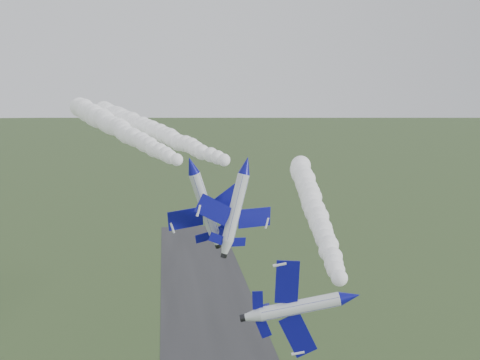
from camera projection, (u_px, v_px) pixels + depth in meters
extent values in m
cylinder|color=white|center=(350.00, 297.00, 51.98)|extent=(2.74, 7.99, 1.66)
cone|color=navy|center=(361.00, 318.00, 47.10)|extent=(1.93, 2.26, 1.66)
cone|color=white|center=(341.00, 280.00, 56.67)|extent=(1.88, 1.89, 1.66)
cylinder|color=black|center=(339.00, 276.00, 57.59)|extent=(0.91, 0.67, 0.84)
ellipsoid|color=black|center=(360.00, 304.00, 49.97)|extent=(1.47, 2.82, 1.10)
cube|color=navy|center=(342.00, 268.00, 52.25)|extent=(1.31, 2.36, 4.23)
cube|color=navy|center=(352.00, 320.00, 53.18)|extent=(1.31, 2.36, 4.23)
cube|color=navy|center=(340.00, 269.00, 55.59)|extent=(0.61, 1.08, 1.85)
cube|color=navy|center=(345.00, 296.00, 56.09)|extent=(0.61, 1.08, 1.85)
cube|color=navy|center=(354.00, 281.00, 55.58)|extent=(2.22, 1.76, 0.53)
cylinder|color=white|center=(192.00, 165.00, 70.36)|extent=(4.51, 9.02, 1.98)
cone|color=navy|center=(207.00, 171.00, 65.39)|extent=(2.58, 2.80, 1.98)
cone|color=white|center=(178.00, 161.00, 75.13)|extent=(2.45, 2.39, 1.98)
cylinder|color=black|center=(176.00, 160.00, 76.07)|extent=(1.15, 0.90, 1.01)
ellipsoid|color=black|center=(196.00, 163.00, 68.16)|extent=(2.16, 3.28, 1.32)
cube|color=navy|center=(168.00, 174.00, 70.05)|extent=(5.18, 3.78, 1.63)
cube|color=navy|center=(211.00, 157.00, 72.25)|extent=(5.18, 3.78, 1.63)
cube|color=navy|center=(170.00, 166.00, 73.70)|extent=(2.28, 1.71, 0.75)
cube|color=navy|center=(191.00, 157.00, 74.88)|extent=(2.28, 1.71, 0.75)
cube|color=navy|center=(178.00, 152.00, 73.67)|extent=(1.29, 1.85, 2.24)
cylinder|color=white|center=(246.00, 166.00, 70.37)|extent=(5.20, 9.10, 1.99)
cone|color=navy|center=(269.00, 171.00, 65.51)|extent=(2.72, 2.93, 1.99)
cone|color=white|center=(226.00, 161.00, 75.04)|extent=(2.56, 2.53, 1.99)
cylinder|color=black|center=(223.00, 160.00, 75.95)|extent=(1.17, 0.97, 1.01)
ellipsoid|color=black|center=(256.00, 163.00, 68.37)|extent=(2.38, 3.36, 1.33)
cube|color=navy|center=(222.00, 161.00, 69.43)|extent=(5.40, 4.17, 1.50)
cube|color=navy|center=(262.00, 171.00, 72.77)|extent=(5.40, 4.17, 1.50)
cube|color=navy|center=(219.00, 159.00, 73.32)|extent=(2.38, 1.87, 0.69)
cube|color=navy|center=(240.00, 164.00, 75.10)|extent=(2.38, 1.87, 0.69)
cube|color=navy|center=(233.00, 152.00, 73.95)|extent=(1.35, 1.88, 2.30)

